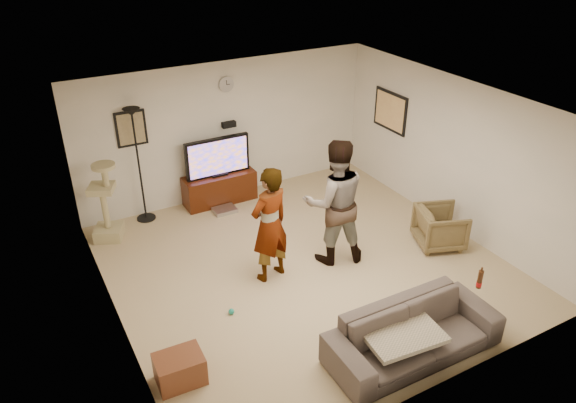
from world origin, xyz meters
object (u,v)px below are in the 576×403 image
tv_stand (220,188)px  sofa (414,333)px  person_left (270,225)px  person_right (335,202)px  armchair (440,227)px  floor_lamp (139,166)px  side_table (180,369)px  tv (218,157)px  beer_bottle (480,279)px  cat_tree (104,202)px

tv_stand → sofa: bearing=-83.8°
person_left → person_right: (1.05, -0.04, 0.10)m
armchair → person_right: bearing=94.1°
floor_lamp → side_table: 3.98m
tv → beer_bottle: bearing=-72.4°
tv_stand → person_right: bearing=-72.6°
floor_lamp → tv_stand: bearing=-1.9°
cat_tree → armchair: size_ratio=1.87×
armchair → side_table: bearing=120.2°
armchair → tv_stand: bearing=60.2°
tv_stand → beer_bottle: bearing=-72.4°
sofa → armchair: armchair is taller
person_right → sofa: 2.31m
floor_lamp → armchair: size_ratio=2.81×
beer_bottle → person_right: bearing=107.7°
person_right → beer_bottle: (0.70, -2.19, -0.22)m
cat_tree → armchair: 5.34m
floor_lamp → side_table: floor_lamp is taller
floor_lamp → person_right: 3.37m
sofa → side_table: size_ratio=4.00×
sofa → floor_lamp: bearing=112.3°
armchair → side_table: (-4.56, -0.74, -0.15)m
tv → beer_bottle: tv is taller
tv → floor_lamp: (-1.37, 0.04, 0.10)m
tv_stand → sofa: size_ratio=0.61×
side_table → cat_tree: bearing=89.9°
side_table → person_right: bearing=23.6°
person_right → sofa: bearing=100.1°
person_left → beer_bottle: size_ratio=6.97×
person_left → floor_lamp: bearing=-80.5°
tv → beer_bottle: size_ratio=4.72×
tv_stand → tv: 0.62m
tv_stand → person_left: size_ratio=0.75×
tv → side_table: (-2.08, -3.79, -0.72)m
cat_tree → side_table: (-0.00, -3.50, -0.49)m
tv → person_right: 2.66m
tv → cat_tree: cat_tree is taller
cat_tree → person_left: (1.82, -2.21, 0.21)m
tv → person_right: person_right is taller
tv → person_right: bearing=-72.6°
person_right → side_table: person_right is taller
beer_bottle → side_table: bearing=165.3°
cat_tree → beer_bottle: (3.57, -4.44, 0.08)m
beer_bottle → person_left: bearing=128.1°
tv_stand → sofa: sofa is taller
tv_stand → cat_tree: size_ratio=0.99×
sofa → cat_tree: bearing=120.9°
cat_tree → tv_stand: bearing=7.8°
tv_stand → floor_lamp: 1.55m
person_right → person_left: bearing=15.4°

